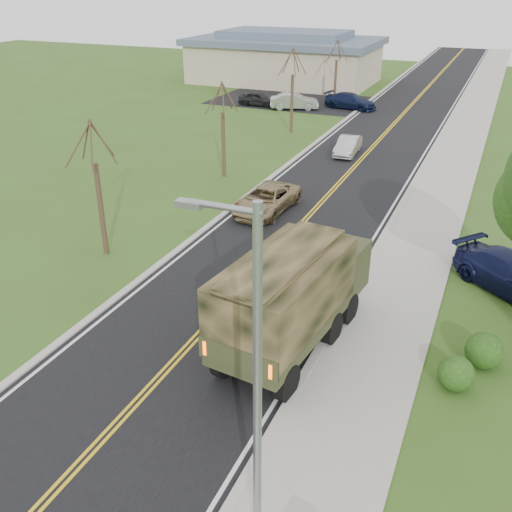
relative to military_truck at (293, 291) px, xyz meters
The scene contains 17 objects.
ground 7.65m from the military_truck, 115.55° to the right, with size 160.00×160.00×0.00m, color #35501A.
road 33.58m from the military_truck, 95.43° to the left, with size 8.00×120.00×0.01m, color black.
curb_right 33.44m from the military_truck, 88.32° to the left, with size 0.30×120.00×0.12m, color #9E998E.
sidewalk_right 33.54m from the military_truck, 85.33° to the left, with size 3.20×120.00×0.10m, color #9E998E.
curb_left 34.22m from the military_truck, 102.38° to the left, with size 0.30×120.00×0.10m, color #9E998E.
street_light 7.70m from the military_truck, 76.40° to the right, with size 1.65×0.22×8.00m.
bare_tree_a 10.73m from the military_truck, 161.71° to the left, with size 1.93×2.26×6.08m.
bare_tree_b 18.43m from the military_truck, 123.52° to the left, with size 1.83×2.14×5.73m.
bare_tree_c 29.20m from the military_truck, 110.40° to the left, with size 2.04×2.39×6.42m.
bare_tree_d 40.66m from the military_truck, 104.49° to the left, with size 1.88×2.20×5.91m.
commercial_building 52.93m from the military_truck, 111.22° to the left, with size 25.50×21.50×5.65m.
military_truck is the anchor object (origin of this frame).
suv_champagne 12.30m from the military_truck, 116.60° to the left, with size 2.25×4.88×1.36m, color #957E54.
sedan_silver 23.50m from the military_truck, 100.71° to the left, with size 1.31×3.77×1.24m, color silver.
lot_car_dark 39.37m from the military_truck, 114.97° to the left, with size 1.53×3.79×1.29m, color black.
lot_car_silver 37.87m from the military_truck, 109.96° to the left, with size 1.56×4.47×1.47m, color #A6A7AB.
lot_car_navy 38.78m from the military_truck, 102.17° to the left, with size 1.99×4.91×1.42m, color #0D1533.
Camera 1 is at (8.49, -8.58, 11.35)m, focal length 40.00 mm.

